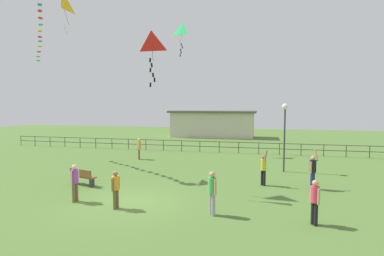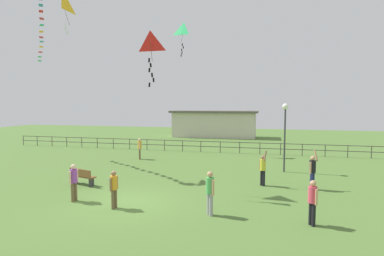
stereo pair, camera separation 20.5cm
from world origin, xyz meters
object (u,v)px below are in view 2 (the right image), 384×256
Objects in this scene: kite_0 at (184,32)px; person_6 at (210,190)px; person_0 at (74,180)px; person_1 at (312,170)px; kite_1 at (150,43)px; person_3 at (263,168)px; person_4 at (313,200)px; lamppost at (285,122)px; kite_3 at (62,1)px; person_5 at (114,187)px; park_bench at (82,176)px; person_2 at (140,147)px.

person_6 is at bearing -71.08° from kite_0.
person_6 is 0.60× the size of kite_0.
person_1 is (9.98, 4.32, 0.05)m from person_0.
person_1 is 0.77× the size of kite_1.
kite_1 reaches higher than person_3.
kite_1 is at bearing -81.90° from kite_0.
person_4 is 0.62× the size of kite_1.
person_6 is at bearing -111.21° from person_3.
lamppost is 2.16× the size of person_1.
person_4 is (0.50, -8.35, -2.14)m from lamppost.
kite_3 is at bearing 128.48° from person_0.
person_6 is 0.66× the size of kite_1.
kite_0 reaches higher than person_3.
kite_1 is (0.62, 2.42, 5.93)m from person_5.
person_3 is at bearing 176.62° from person_1.
person_6 is (3.78, 0.18, 0.08)m from person_5.
kite_1 is at bearing 75.59° from person_5.
park_bench is 10.90m from person_4.
lamppost is 14.89m from kite_3.
person_4 is 9.23m from kite_1.
person_3 is at bearing -108.75° from lamppost.
park_bench is at bearing 165.58° from person_4.
person_3 is 1.17× the size of person_4.
person_3 is at bearing 40.98° from person_5.
lamppost is 12.11m from kite_0.
person_0 is 10.88m from person_1.
kite_1 reaches higher than person_5.
person_2 is 0.86× the size of person_3.
park_bench is at bearing 159.74° from person_6.
park_bench is 1.03× the size of person_5.
person_4 is at bearing -86.56° from lamppost.
person_0 is 11.07m from kite_3.
park_bench is at bearing 174.84° from kite_1.
lamppost is 2.28× the size of person_3.
kite_1 is at bearing 144.60° from person_6.
person_5 is at bearing -40.47° from park_bench.
person_4 is 0.58× the size of kite_3.
park_bench is 0.58× the size of kite_3.
lamppost is at bearing -36.97° from kite_0.
person_1 is at bearing 23.40° from person_0.
person_1 is 6.15m from person_6.
person_6 reaches higher than person_4.
person_4 reaches higher than park_bench.
kite_3 reaches higher than person_3.
kite_3 is at bearing 177.66° from person_1.
kite_0 is (-1.07, 14.34, 9.19)m from person_5.
kite_3 reaches higher than park_bench.
person_0 is at bearing -137.94° from lamppost.
person_3 is 0.66× the size of kite_0.
person_0 is at bearing 168.89° from person_5.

